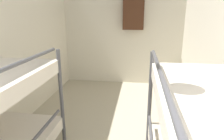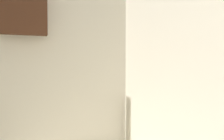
{
  "view_description": "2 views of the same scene",
  "coord_description": "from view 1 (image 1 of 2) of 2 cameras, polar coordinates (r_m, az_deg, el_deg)",
  "views": [
    {
      "loc": [
        0.38,
        0.19,
        1.57
      ],
      "look_at": [
        0.05,
        2.61,
        0.88
      ],
      "focal_mm": 32.0,
      "sensor_mm": 36.0,
      "label": 1
    },
    {
      "loc": [
        0.34,
        2.39,
        0.97
      ],
      "look_at": [
        0.79,
        3.65,
        0.93
      ],
      "focal_mm": 35.0,
      "sensor_mm": 36.0,
      "label": 2
    }
  ],
  "objects": [
    {
      "name": "wall_back",
      "position": [
        4.54,
        3.07,
        11.05
      ],
      "size": [
        2.74,
        0.06,
        2.39
      ],
      "color": "beige",
      "rests_on": "ground_plane"
    },
    {
      "name": "hanging_coat",
      "position": [
        4.36,
        6.2,
        17.29
      ],
      "size": [
        0.44,
        0.12,
        0.9
      ],
      "color": "#472819"
    }
  ]
}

